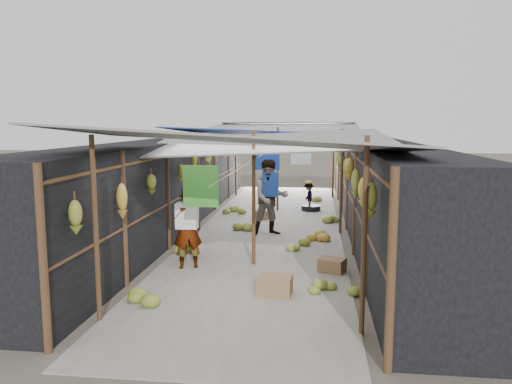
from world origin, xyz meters
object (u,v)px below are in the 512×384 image
at_px(crate_near, 275,286).
at_px(vendor_elderly, 187,230).
at_px(shopper_blue, 270,198).
at_px(vendor_seated, 308,197).
at_px(black_basin, 311,208).

xyz_separation_m(crate_near, vendor_elderly, (-1.76, 1.28, 0.59)).
distance_m(vendor_elderly, shopper_blue, 3.29).
relative_size(crate_near, vendor_elderly, 0.35).
xyz_separation_m(vendor_elderly, vendor_seated, (2.17, 6.56, -0.31)).
relative_size(crate_near, shopper_blue, 0.29).
bearing_deg(vendor_elderly, black_basin, -131.90).
relative_size(black_basin, vendor_elderly, 0.40).
xyz_separation_m(black_basin, vendor_elderly, (-2.25, -6.48, 0.66)).
relative_size(vendor_elderly, vendor_seated, 1.70).
xyz_separation_m(crate_near, vendor_seated, (0.41, 7.83, 0.28)).
xyz_separation_m(black_basin, vendor_seated, (-0.08, 0.08, 0.35)).
bearing_deg(black_basin, crate_near, -93.61).
bearing_deg(vendor_elderly, crate_near, 121.36).
height_order(black_basin, vendor_elderly, vendor_elderly).
bearing_deg(black_basin, shopper_blue, -105.53).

